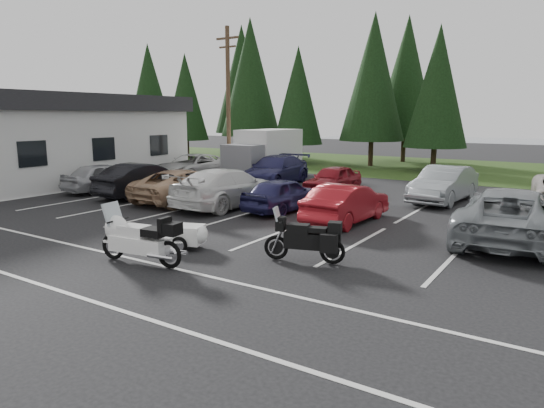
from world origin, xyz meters
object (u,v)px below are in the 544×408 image
Objects in this scene: car_near_2 at (186,185)px; car_far_2 at (333,179)px; car_near_5 at (347,203)px; adventure_motorcycle at (304,235)px; car_near_1 at (144,180)px; touring_motorcycle at (139,234)px; car_far_1 at (275,170)px; utility_pole at (228,100)px; car_far_0 at (192,167)px; car_near_0 at (105,177)px; car_far_3 at (444,184)px; car_near_6 at (510,215)px; car_near_3 at (228,188)px; building at (31,139)px; car_near_4 at (283,194)px; box_truck at (260,154)px; cargo_trailer at (185,237)px.

car_near_2 reaches higher than car_far_2.
adventure_motorcycle reaches higher than car_near_5.
adventure_motorcycle is (11.40, -5.02, -0.06)m from car_near_1.
touring_motorcycle is (7.97, -7.45, -0.01)m from car_near_1.
utility_pole is at bearing 155.13° from car_far_1.
car_far_0 is at bearing -49.25° from car_near_2.
car_near_0 is 0.82× the size of car_near_2.
car_near_0 is 0.90× the size of car_far_3.
car_far_1 is (0.43, 6.63, 0.07)m from car_near_2.
car_near_6 is 2.50× the size of adventure_motorcycle.
car_near_5 is at bearing 64.74° from touring_motorcycle.
utility_pole is at bearing -49.90° from car_near_3.
car_near_4 is at bearing 0.97° from building.
car_near_2 is (5.43, 0.03, -0.01)m from car_near_0.
car_near_5 is 5.23m from car_near_6.
car_near_6 is at bearing -30.00° from box_truck.
car_far_2 is 5.22m from car_far_3.
car_near_3 reaches higher than touring_motorcycle.
car_far_3 is at bearing 65.36° from touring_motorcycle.
cargo_trailer is at bearing 84.04° from touring_motorcycle.
car_near_6 is at bearing -32.58° from car_far_1.
box_truck is 10.63m from car_near_4.
box_truck is at bearing -39.81° from car_near_5.
car_near_0 is 15.07m from adventure_motorcycle.
car_far_0 is at bearing -36.10° from car_near_3.
car_far_0 reaches higher than car_near_5.
box_truck is at bearing 40.36° from building.
building is at bearing 149.00° from adventure_motorcycle.
box_truck reaches higher than car_far_2.
car_far_2 is (-8.60, 5.64, -0.15)m from car_near_6.
adventure_motorcycle is at bearing 144.17° from car_near_3.
car_far_0 is at bearing -135.04° from box_truck.
touring_motorcycle is (0.97, -13.19, 0.11)m from car_far_2.
utility_pole is at bearing 166.07° from car_far_2.
car_near_3 is at bearing 0.97° from car_near_5.
building is 3.97× the size of car_far_2.
car_near_4 reaches higher than car_far_2.
box_truck reaches higher than cargo_trailer.
car_near_0 is 2.82m from car_near_1.
box_truck is 11.85m from car_far_3.
car_near_1 is at bearing -137.98° from car_far_2.
car_far_3 is (15.02, 6.10, 0.06)m from car_near_0.
box_truck is 1.18× the size of car_near_1.
utility_pole is 19.17m from car_near_6.
touring_motorcycle reaches higher than car_far_0.
car_far_3 is (9.15, -0.55, -0.01)m from car_far_1.
car_near_5 is at bearing -178.97° from car_near_3.
cargo_trailer is at bearing -63.36° from box_truck.
car_near_1 is 4.96m from car_near_3.
car_near_6 is (10.63, 0.04, 0.02)m from car_near_3.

